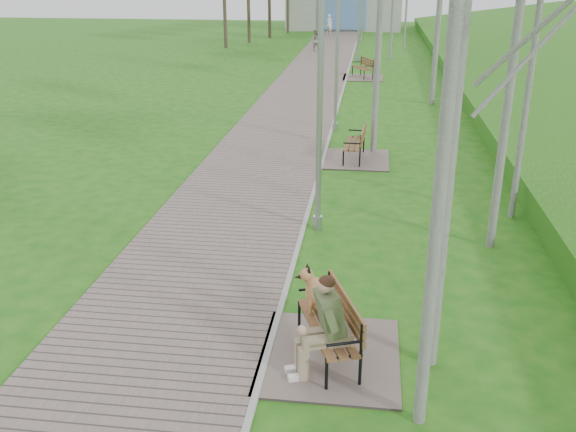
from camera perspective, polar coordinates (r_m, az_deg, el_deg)
ground at (r=10.84m, az=-0.78°, el=-8.68°), size 120.00×120.00×0.00m
walkway at (r=31.40m, az=1.74°, el=11.50°), size 3.50×67.00×0.04m
kerb at (r=31.28m, az=4.99°, el=11.39°), size 0.10×67.00×0.05m
building_north at (r=60.41m, az=5.03°, el=18.10°), size 10.00×5.20×4.00m
bench_main at (r=9.47m, az=3.17°, el=-9.99°), size 2.05×2.28×1.79m
bench_second at (r=19.26m, az=5.88°, el=5.64°), size 2.01×2.24×1.24m
bench_third at (r=33.90m, az=6.64°, el=12.47°), size 2.02×2.24×1.24m
lamp_post_near at (r=13.42m, az=2.82°, el=8.59°), size 0.20×0.20×5.26m
lamp_post_second at (r=22.44m, az=4.33°, el=12.87°), size 0.18×0.18×4.53m
lamp_post_third at (r=39.33m, az=6.32°, el=17.15°), size 0.21×0.21×5.51m
lamp_post_far at (r=50.27m, az=6.65°, el=17.85°), size 0.20×0.20×5.15m
pedestrian_near at (r=56.21m, az=3.67°, el=16.66°), size 0.69×0.59×1.59m
pedestrian_far at (r=44.36m, az=2.46°, el=15.34°), size 0.77×0.62×1.47m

